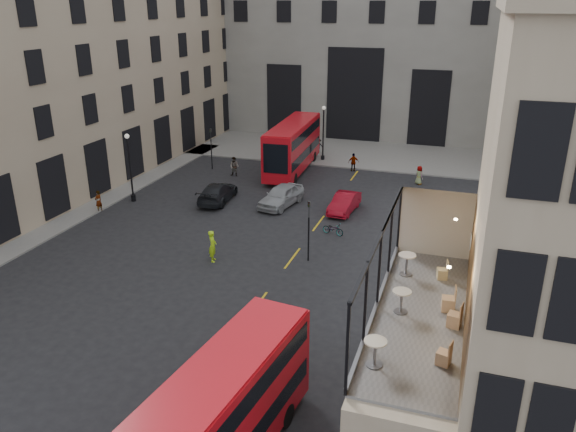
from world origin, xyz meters
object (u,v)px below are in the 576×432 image
(cafe_table_far, at_px, (407,261))
(cafe_chair_b, at_px, (455,319))
(pedestrian_c, at_px, (353,162))
(cafe_table_near, at_px, (375,349))
(traffic_light_near, at_px, (309,223))
(car_a, at_px, (281,196))
(traffic_light_far, at_px, (211,143))
(pedestrian_b, at_px, (319,146))
(cafe_chair_d, at_px, (442,273))
(bus_near, at_px, (212,424))
(cafe_chair_c, at_px, (449,303))
(bus_far, at_px, (293,144))
(cyclist, at_px, (213,246))
(pedestrian_a, at_px, (234,167))
(street_lamp_b, at_px, (323,137))
(cafe_table_mid, at_px, (402,298))
(car_c, at_px, (218,192))
(bicycle, at_px, (333,229))
(pedestrian_d, at_px, (419,175))
(street_lamp_a, at_px, (131,172))
(car_b, at_px, (344,203))
(cafe_chair_a, at_px, (444,357))
(pedestrian_e, at_px, (98,201))

(cafe_table_far, relative_size, cafe_chair_b, 0.98)
(pedestrian_c, bearing_deg, cafe_table_near, 79.78)
(traffic_light_near, relative_size, car_a, 0.81)
(traffic_light_far, height_order, pedestrian_b, traffic_light_far)
(traffic_light_near, height_order, cafe_chair_d, cafe_chair_d)
(bus_near, bearing_deg, cafe_chair_c, 38.98)
(traffic_light_near, xyz_separation_m, bus_far, (-6.66, 17.68, 0.07))
(cyclist, height_order, cafe_chair_c, cafe_chair_c)
(traffic_light_far, bearing_deg, car_a, -38.40)
(traffic_light_far, height_order, pedestrian_a, traffic_light_far)
(street_lamp_b, height_order, cafe_table_mid, cafe_table_mid)
(pedestrian_b, xyz_separation_m, cafe_chair_b, (14.77, -36.97, 4.10))
(street_lamp_b, distance_m, car_c, 14.85)
(pedestrian_c, distance_m, cafe_table_far, 29.99)
(street_lamp_b, xyz_separation_m, bicycle, (5.44, -17.62, -1.99))
(pedestrian_d, xyz_separation_m, cafe_table_near, (1.81, -32.76, 4.37))
(street_lamp_a, bearing_deg, pedestrian_b, 61.88)
(car_b, xyz_separation_m, cafe_chair_a, (8.29, -23.56, 4.15))
(cafe_table_near, distance_m, cafe_chair_a, 2.10)
(cafe_table_mid, relative_size, cafe_chair_b, 0.94)
(cafe_table_near, bearing_deg, car_b, 104.64)
(cafe_table_mid, xyz_separation_m, cafe_chair_b, (1.82, -0.36, -0.28))
(traffic_light_far, bearing_deg, pedestrian_b, 47.14)
(bicycle, xyz_separation_m, pedestrian_b, (-6.55, 20.12, 0.36))
(pedestrian_c, height_order, cafe_chair_b, cafe_chair_b)
(traffic_light_far, xyz_separation_m, bus_near, (15.77, -32.82, -0.16))
(pedestrian_a, relative_size, cafe_chair_b, 1.98)
(pedestrian_b, bearing_deg, pedestrian_a, -144.48)
(bicycle, relative_size, pedestrian_a, 0.88)
(pedestrian_a, xyz_separation_m, cafe_chair_c, (19.52, -26.04, 4.01))
(car_c, xyz_separation_m, pedestrian_b, (3.60, 16.48, 0.04))
(street_lamp_a, distance_m, car_a, 11.73)
(car_c, bearing_deg, pedestrian_c, -131.78)
(car_b, bearing_deg, bus_near, -81.94)
(pedestrian_a, bearing_deg, cafe_chair_a, -56.64)
(pedestrian_b, distance_m, pedestrian_e, 23.99)
(traffic_light_far, relative_size, cafe_chair_d, 4.96)
(car_a, height_order, cafe_table_near, cafe_table_near)
(cafe_chair_b, bearing_deg, cafe_chair_c, 104.28)
(street_lamp_b, distance_m, cafe_chair_a, 39.18)
(car_b, height_order, cafe_chair_d, cafe_chair_d)
(car_c, relative_size, pedestrian_e, 3.05)
(traffic_light_far, relative_size, bus_near, 0.37)
(bicycle, distance_m, pedestrian_a, 15.43)
(traffic_light_near, distance_m, cafe_chair_a, 17.14)
(cafe_table_mid, bearing_deg, street_lamp_a, 141.59)
(car_a, height_order, cafe_chair_a, cafe_chair_a)
(cafe_table_near, bearing_deg, bus_far, 111.70)
(pedestrian_b, bearing_deg, car_b, -95.79)
(traffic_light_far, distance_m, cafe_table_near, 37.62)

